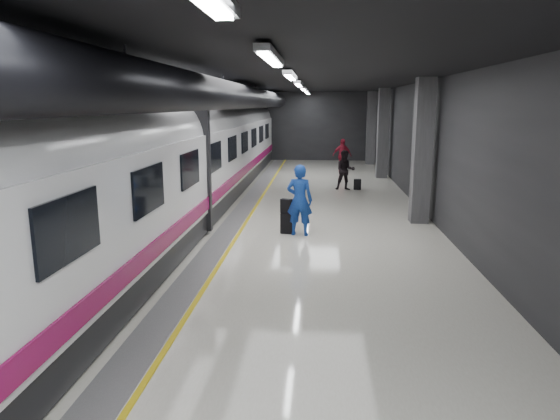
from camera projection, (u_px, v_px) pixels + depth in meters
name	position (u px, v px, depth m)	size (l,w,h in m)	color
ground	(271.00, 235.00, 14.40)	(40.00, 40.00, 0.00)	silver
platform_hall	(264.00, 110.00, 14.62)	(10.02, 40.02, 4.51)	black
train	(158.00, 162.00, 14.22)	(3.05, 38.00, 4.05)	black
traveler_main	(300.00, 200.00, 14.18)	(0.74, 0.49, 2.04)	#173DB3
suitcase_main	(287.00, 223.00, 14.53)	(0.36, 0.23, 0.59)	black
shoulder_bag	(286.00, 206.00, 14.44)	(0.31, 0.17, 0.42)	black
traveler_far_a	(345.00, 170.00, 21.82)	(0.85, 0.66, 1.74)	black
traveler_far_b	(342.00, 155.00, 27.71)	(1.08, 0.45, 1.84)	maroon
suitcase_far	(357.00, 184.00, 22.05)	(0.32, 0.21, 0.47)	black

